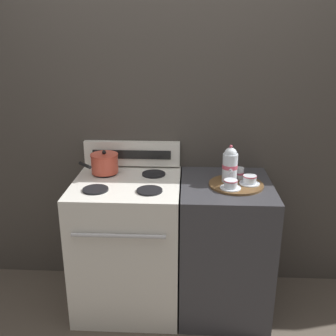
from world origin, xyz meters
TOP-DOWN VIEW (x-y plane):
  - ground_plane at (0.00, 0.00)m, footprint 6.00×6.00m
  - wall_back at (0.00, 0.35)m, footprint 6.00×0.05m
  - stove at (-0.30, -0.00)m, footprint 0.69×0.68m
  - control_panel at (-0.30, 0.30)m, footprint 0.68×0.05m
  - side_counter at (0.35, 0.00)m, footprint 0.58×0.65m
  - saucepan at (-0.46, 0.15)m, footprint 0.25×0.25m
  - serving_tray at (0.40, -0.02)m, footprint 0.34×0.34m
  - teapot at (0.36, 0.01)m, footprint 0.10×0.16m
  - teacup_left at (0.49, -0.02)m, footprint 0.13×0.13m
  - teacup_right at (0.36, -0.11)m, footprint 0.13×0.13m
  - creamer_jug at (0.43, 0.07)m, footprint 0.06×0.06m

SIDE VIEW (x-z plane):
  - ground_plane at x=0.00m, z-range 0.00..0.00m
  - side_counter at x=0.35m, z-range 0.00..0.91m
  - stove at x=-0.30m, z-range 0.00..0.91m
  - serving_tray at x=0.40m, z-range 0.91..0.92m
  - teacup_left at x=0.49m, z-range 0.92..0.97m
  - teacup_right at x=0.36m, z-range 0.92..0.97m
  - creamer_jug at x=0.43m, z-range 0.92..0.99m
  - saucepan at x=-0.46m, z-range 0.91..1.06m
  - control_panel at x=-0.30m, z-range 0.92..1.09m
  - teapot at x=0.36m, z-range 0.91..1.15m
  - wall_back at x=0.00m, z-range 0.00..2.20m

